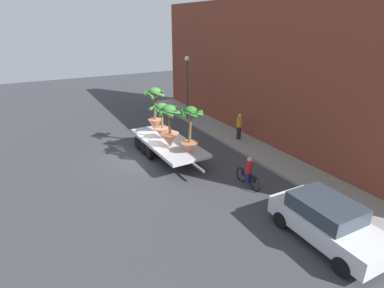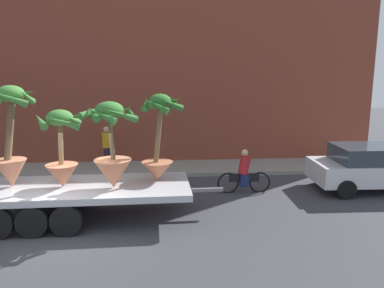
% 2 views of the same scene
% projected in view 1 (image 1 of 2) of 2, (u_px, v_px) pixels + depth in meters
% --- Properties ---
extents(ground_plane, '(60.00, 60.00, 0.00)m').
position_uv_depth(ground_plane, '(150.00, 158.00, 17.94)').
color(ground_plane, '#38383D').
extents(sidewalk, '(24.00, 2.20, 0.15)m').
position_uv_depth(sidewalk, '(235.00, 139.00, 20.61)').
color(sidewalk, gray).
rests_on(sidewalk, ground).
extents(building_facade, '(24.00, 1.20, 8.78)m').
position_uv_depth(building_facade, '(260.00, 71.00, 19.76)').
color(building_facade, brown).
rests_on(building_facade, ground).
extents(flatbed_trailer, '(7.00, 2.48, 0.98)m').
position_uv_depth(flatbed_trailer, '(165.00, 143.00, 18.05)').
color(flatbed_trailer, '#B7BABF').
rests_on(flatbed_trailer, ground).
extents(potted_palm_rear, '(1.62, 1.60, 2.36)m').
position_uv_depth(potted_palm_rear, '(170.00, 128.00, 16.53)').
color(potted_palm_rear, '#C17251').
rests_on(potted_palm_rear, flatbed_trailer).
extents(potted_palm_middle, '(1.25, 1.37, 2.51)m').
position_uv_depth(potted_palm_middle, '(190.00, 131.00, 15.72)').
color(potted_palm_middle, '#B26647').
rests_on(potted_palm_middle, flatbed_trailer).
extents(potted_palm_front, '(1.38, 1.35, 2.14)m').
position_uv_depth(potted_palm_front, '(162.00, 122.00, 17.74)').
color(potted_palm_front, '#B26647').
rests_on(potted_palm_front, flatbed_trailer).
extents(potted_palm_extra, '(1.37, 1.41, 2.78)m').
position_uv_depth(potted_palm_extra, '(155.00, 111.00, 18.79)').
color(potted_palm_extra, '#C17251').
rests_on(potted_palm_extra, flatbed_trailer).
extents(cyclist, '(1.84, 0.34, 1.54)m').
position_uv_depth(cyclist, '(249.00, 173.00, 14.67)').
color(cyclist, black).
rests_on(cyclist, ground).
extents(parked_car, '(4.22, 2.04, 1.58)m').
position_uv_depth(parked_car, '(327.00, 221.00, 10.92)').
color(parked_car, silver).
rests_on(parked_car, ground).
extents(pedestrian_near_gate, '(0.36, 0.36, 1.71)m').
position_uv_depth(pedestrian_near_gate, '(239.00, 126.00, 20.05)').
color(pedestrian_near_gate, black).
rests_on(pedestrian_near_gate, sidewalk).
extents(street_lamp, '(0.36, 0.36, 4.83)m').
position_uv_depth(street_lamp, '(187.00, 80.00, 23.45)').
color(street_lamp, '#383D42').
rests_on(street_lamp, sidewalk).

